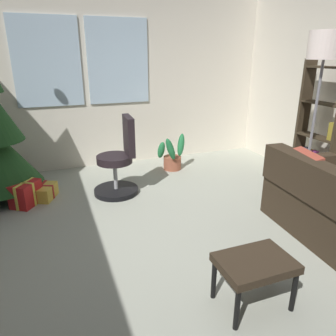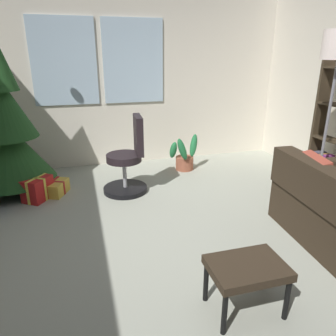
% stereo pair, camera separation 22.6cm
% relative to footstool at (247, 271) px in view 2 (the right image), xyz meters
% --- Properties ---
extents(ground_plane, '(4.95, 5.17, 0.10)m').
position_rel_footstool_xyz_m(ground_plane, '(-0.25, 0.82, -0.37)').
color(ground_plane, '#A0A394').
extents(wall_back_with_windows, '(4.95, 0.12, 2.85)m').
position_rel_footstool_xyz_m(wall_back_with_windows, '(-0.27, 3.45, 1.12)').
color(wall_back_with_windows, silver).
rests_on(wall_back_with_windows, ground_plane).
extents(footstool, '(0.51, 0.36, 0.37)m').
position_rel_footstool_xyz_m(footstool, '(0.00, 0.00, 0.00)').
color(footstool, '#32261B').
rests_on(footstool, ground_plane).
extents(holiday_tree, '(1.04, 1.04, 2.49)m').
position_rel_footstool_xyz_m(holiday_tree, '(-1.86, 2.62, 0.51)').
color(holiday_tree, '#4C331E').
rests_on(holiday_tree, ground_plane).
extents(gift_box_red, '(0.38, 0.41, 0.29)m').
position_rel_footstool_xyz_m(gift_box_red, '(-1.55, 2.28, -0.18)').
color(gift_box_red, red).
rests_on(gift_box_red, ground_plane).
extents(gift_box_gold, '(0.41, 0.42, 0.18)m').
position_rel_footstool_xyz_m(gift_box_gold, '(-1.39, 2.40, -0.23)').
color(gift_box_gold, gold).
rests_on(gift_box_gold, ground_plane).
extents(office_chair, '(0.56, 0.56, 0.98)m').
position_rel_footstool_xyz_m(office_chair, '(-0.44, 2.23, 0.06)').
color(office_chair, black).
rests_on(office_chair, ground_plane).
extents(bookshelf, '(0.18, 0.64, 1.63)m').
position_rel_footstool_xyz_m(bookshelf, '(2.00, 1.53, 0.40)').
color(bookshelf, '#342A1C').
rests_on(bookshelf, ground_plane).
extents(potted_plant, '(0.48, 0.39, 0.57)m').
position_rel_footstool_xyz_m(potted_plant, '(0.49, 2.78, -0.11)').
color(potted_plant, '#97513A').
rests_on(potted_plant, ground_plane).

